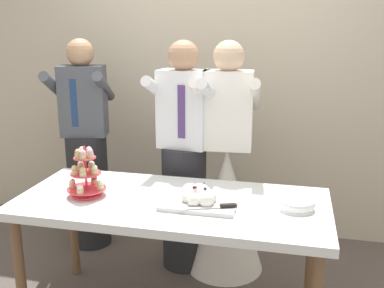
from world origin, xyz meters
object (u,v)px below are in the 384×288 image
main_cake_tray (199,198)px  person_bride (226,193)px  cupcake_stand (86,175)px  person_groom (184,170)px  plate_stack (296,204)px  person_guest (87,156)px  dessert_table (172,211)px

main_cake_tray → person_bride: 0.73m
cupcake_stand → person_groom: 0.82m
main_cake_tray → person_groom: bearing=111.2°
person_bride → cupcake_stand: bearing=-135.3°
cupcake_stand → plate_stack: 1.21m
plate_stack → person_guest: (-1.62, 0.76, -0.06)m
plate_stack → main_cake_tray: bearing=-173.4°
person_guest → person_groom: bearing=-10.6°
main_cake_tray → person_groom: (-0.26, 0.66, -0.07)m
dessert_table → cupcake_stand: cupcake_stand is taller
plate_stack → person_bride: size_ratio=0.13×
cupcake_stand → person_bride: bearing=44.7°
cupcake_stand → person_bride: size_ratio=0.18×
main_cake_tray → plate_stack: size_ratio=2.06×
main_cake_tray → person_groom: size_ratio=0.26×
person_groom → person_bride: (0.30, 0.03, -0.16)m
plate_stack → person_bride: bearing=127.5°
person_groom → person_guest: same height
dessert_table → person_bride: 0.70m
dessert_table → person_bride: bearing=71.6°
person_bride → person_guest: same height
dessert_table → person_guest: (-0.92, 0.79, 0.05)m
main_cake_tray → dessert_table: bearing=169.1°
cupcake_stand → main_cake_tray: size_ratio=0.71×
main_cake_tray → person_guest: (-1.09, 0.82, -0.07)m
main_cake_tray → plate_stack: (0.53, 0.06, -0.01)m
plate_stack → dessert_table: bearing=-177.7°
person_bride → person_guest: (-1.14, 0.13, 0.16)m
plate_stack → person_guest: person_guest is taller
main_cake_tray → plate_stack: bearing=6.6°
person_guest → plate_stack: bearing=-25.1°
dessert_table → person_bride: size_ratio=1.08×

